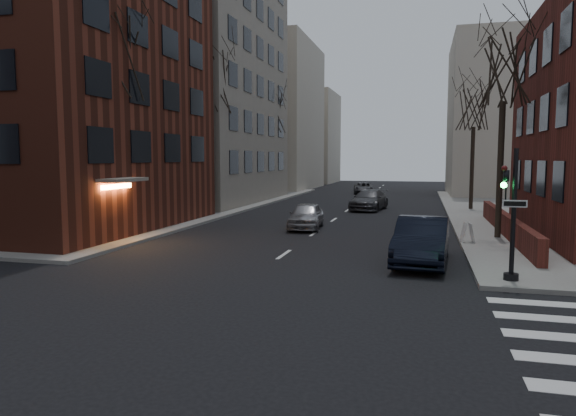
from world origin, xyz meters
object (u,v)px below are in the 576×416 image
object	(u,v)px
tree_left_b	(214,85)
car_lane_gray	(369,200)
streetlamp_far	(283,154)
car_lane_far	(364,188)
tree_right_a	(504,66)
tree_right_b	(474,106)
sandwich_board	(468,232)
car_lane_silver	(306,216)
traffic_signal	(511,223)
parked_sedan	(422,241)
tree_left_a	(113,59)
streetlamp_near	(199,152)
tree_left_c	(271,114)

from	to	relation	value
tree_left_b	car_lane_gray	bearing A→B (deg)	24.85
streetlamp_far	car_lane_far	xyz separation A→B (m)	(7.40, 5.98, -3.62)
tree_right_a	streetlamp_far	bearing A→B (deg)	125.31
tree_right_b	sandwich_board	bearing A→B (deg)	-95.39
streetlamp_far	car_lane_silver	distance (m)	23.80
tree_right_a	tree_left_b	bearing A→B (deg)	155.56
tree_right_a	traffic_signal	bearing A→B (deg)	-95.47
car_lane_silver	car_lane_gray	world-z (taller)	car_lane_gray
tree_left_b	car_lane_silver	xyz separation A→B (m)	(8.00, -6.35, -8.20)
car_lane_silver	car_lane_gray	distance (m)	11.36
tree_left_b	parked_sedan	world-z (taller)	tree_left_b
traffic_signal	sandwich_board	distance (m)	7.25
streetlamp_far	parked_sedan	xyz separation A→B (m)	(13.54, -30.39, -3.39)
tree_left_a	streetlamp_far	world-z (taller)	tree_left_a
tree_left_b	car_lane_silver	distance (m)	13.09
tree_left_b	tree_right_b	world-z (taller)	tree_left_b
streetlamp_near	car_lane_silver	world-z (taller)	streetlamp_near
car_lane_silver	sandwich_board	distance (m)	8.85
tree_right_b	streetlamp_near	world-z (taller)	tree_right_b
streetlamp_near	car_lane_gray	distance (m)	13.55
tree_left_b	tree_right_a	bearing A→B (deg)	-24.44
tree_right_a	tree_right_b	distance (m)	14.01
traffic_signal	tree_left_c	bearing A→B (deg)	118.36
tree_right_b	tree_left_a	bearing A→B (deg)	-134.36
tree_left_c	sandwich_board	world-z (taller)	tree_left_c
streetlamp_near	car_lane_silver	bearing A→B (deg)	-17.59
streetlamp_far	tree_right_b	bearing A→B (deg)	-30.47
tree_left_b	traffic_signal	bearing A→B (deg)	-45.46
tree_left_c	sandwich_board	size ratio (longest dim) A/B	11.10
streetlamp_far	sandwich_board	size ratio (longest dim) A/B	7.17
streetlamp_near	sandwich_board	size ratio (longest dim) A/B	7.17
streetlamp_near	streetlamp_far	xyz separation A→B (m)	(0.00, 20.00, 0.00)
tree_right_a	streetlamp_far	distance (m)	29.65
tree_right_b	car_lane_far	world-z (taller)	tree_right_b
car_lane_gray	sandwich_board	xyz separation A→B (m)	(5.79, -14.68, -0.16)
parked_sedan	tree_left_a	bearing A→B (deg)	174.47
tree_right_b	car_lane_silver	bearing A→B (deg)	-127.87
tree_right_b	car_lane_far	xyz separation A→B (m)	(-9.60, 15.98, -6.97)
car_lane_silver	car_lane_far	world-z (taller)	car_lane_silver
tree_right_b	traffic_signal	bearing A→B (deg)	-92.15
tree_left_c	parked_sedan	size ratio (longest dim) A/B	1.89
tree_left_a	streetlamp_far	bearing A→B (deg)	88.77
traffic_signal	car_lane_silver	bearing A→B (deg)	129.34
tree_left_c	tree_right_b	size ratio (longest dim) A/B	1.06
streetlamp_far	streetlamp_near	bearing A→B (deg)	-90.00
tree_right_a	sandwich_board	xyz separation A→B (m)	(-1.50, -1.91, -7.44)
tree_right_a	streetlamp_far	xyz separation A→B (m)	(-17.00, 24.00, -3.79)
tree_left_b	tree_right_a	xyz separation A→B (m)	(17.60, -8.00, -0.88)
tree_left_a	car_lane_far	world-z (taller)	tree_left_a
tree_right_b	car_lane_gray	bearing A→B (deg)	-170.46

